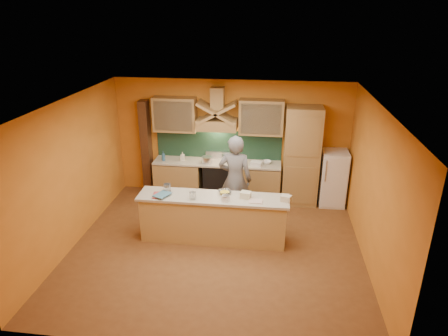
# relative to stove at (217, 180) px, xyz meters

# --- Properties ---
(floor) EXTENTS (5.50, 5.00, 0.01)m
(floor) POSITION_rel_stove_xyz_m (0.30, -2.20, -0.45)
(floor) COLOR brown
(floor) RESTS_ON ground
(ceiling) EXTENTS (5.50, 5.00, 0.01)m
(ceiling) POSITION_rel_stove_xyz_m (0.30, -2.20, 2.35)
(ceiling) COLOR white
(ceiling) RESTS_ON wall_back
(wall_back) EXTENTS (5.50, 0.02, 2.80)m
(wall_back) POSITION_rel_stove_xyz_m (0.30, 0.30, 0.95)
(wall_back) COLOR orange
(wall_back) RESTS_ON floor
(wall_front) EXTENTS (5.50, 0.02, 2.80)m
(wall_front) POSITION_rel_stove_xyz_m (0.30, -4.70, 0.95)
(wall_front) COLOR orange
(wall_front) RESTS_ON floor
(wall_left) EXTENTS (0.02, 5.00, 2.80)m
(wall_left) POSITION_rel_stove_xyz_m (-2.45, -2.20, 0.95)
(wall_left) COLOR orange
(wall_left) RESTS_ON floor
(wall_right) EXTENTS (0.02, 5.00, 2.80)m
(wall_right) POSITION_rel_stove_xyz_m (3.05, -2.20, 0.95)
(wall_right) COLOR orange
(wall_right) RESTS_ON floor
(base_cabinet_left) EXTENTS (1.10, 0.60, 0.86)m
(base_cabinet_left) POSITION_rel_stove_xyz_m (-0.95, 0.00, -0.02)
(base_cabinet_left) COLOR #A8834D
(base_cabinet_left) RESTS_ON floor
(base_cabinet_right) EXTENTS (1.10, 0.60, 0.86)m
(base_cabinet_right) POSITION_rel_stove_xyz_m (0.95, 0.00, -0.02)
(base_cabinet_right) COLOR #A8834D
(base_cabinet_right) RESTS_ON floor
(counter_top) EXTENTS (3.00, 0.62, 0.04)m
(counter_top) POSITION_rel_stove_xyz_m (-0.00, 0.00, 0.45)
(counter_top) COLOR #B5AC99
(counter_top) RESTS_ON base_cabinet_left
(stove) EXTENTS (0.60, 0.58, 0.90)m
(stove) POSITION_rel_stove_xyz_m (0.00, 0.00, 0.00)
(stove) COLOR black
(stove) RESTS_ON floor
(backsplash) EXTENTS (3.00, 0.03, 0.70)m
(backsplash) POSITION_rel_stove_xyz_m (-0.00, 0.28, 0.80)
(backsplash) COLOR #163123
(backsplash) RESTS_ON wall_back
(range_hood) EXTENTS (0.92, 0.50, 0.24)m
(range_hood) POSITION_rel_stove_xyz_m (0.00, 0.05, 1.37)
(range_hood) COLOR #A8834D
(range_hood) RESTS_ON wall_back
(hood_chimney) EXTENTS (0.30, 0.30, 0.50)m
(hood_chimney) POSITION_rel_stove_xyz_m (0.00, 0.15, 1.95)
(hood_chimney) COLOR #A8834D
(hood_chimney) RESTS_ON wall_back
(upper_cabinet_left) EXTENTS (1.00, 0.35, 0.80)m
(upper_cabinet_left) POSITION_rel_stove_xyz_m (-1.00, 0.12, 1.55)
(upper_cabinet_left) COLOR #A8834D
(upper_cabinet_left) RESTS_ON wall_back
(upper_cabinet_right) EXTENTS (1.00, 0.35, 0.80)m
(upper_cabinet_right) POSITION_rel_stove_xyz_m (1.00, 0.12, 1.55)
(upper_cabinet_right) COLOR #A8834D
(upper_cabinet_right) RESTS_ON wall_back
(pantry_column) EXTENTS (0.80, 0.60, 2.30)m
(pantry_column) POSITION_rel_stove_xyz_m (1.95, 0.00, 0.70)
(pantry_column) COLOR #A8834D
(pantry_column) RESTS_ON floor
(fridge) EXTENTS (0.58, 0.60, 1.30)m
(fridge) POSITION_rel_stove_xyz_m (2.70, 0.00, 0.20)
(fridge) COLOR white
(fridge) RESTS_ON floor
(trim_column_left) EXTENTS (0.20, 0.30, 2.30)m
(trim_column_left) POSITION_rel_stove_xyz_m (-1.75, 0.15, 0.70)
(trim_column_left) COLOR #472816
(trim_column_left) RESTS_ON floor
(island_body) EXTENTS (2.80, 0.55, 0.88)m
(island_body) POSITION_rel_stove_xyz_m (0.20, -1.90, -0.01)
(island_body) COLOR tan
(island_body) RESTS_ON floor
(island_top) EXTENTS (2.90, 0.62, 0.05)m
(island_top) POSITION_rel_stove_xyz_m (0.20, -1.90, 0.47)
(island_top) COLOR #B5AC99
(island_top) RESTS_ON island_body
(person) EXTENTS (0.73, 0.51, 1.92)m
(person) POSITION_rel_stove_xyz_m (0.54, -1.08, 0.51)
(person) COLOR slate
(person) RESTS_ON floor
(pot_large) EXTENTS (0.29, 0.29, 0.15)m
(pot_large) POSITION_rel_stove_xyz_m (-0.22, -0.10, 0.53)
(pot_large) COLOR silver
(pot_large) RESTS_ON stove
(pot_small) EXTENTS (0.20, 0.20, 0.15)m
(pot_small) POSITION_rel_stove_xyz_m (0.20, 0.07, 0.53)
(pot_small) COLOR silver
(pot_small) RESTS_ON stove
(soap_bottle_a) EXTENTS (0.11, 0.11, 0.21)m
(soap_bottle_a) POSITION_rel_stove_xyz_m (-0.82, -0.02, 0.58)
(soap_bottle_a) COLOR silver
(soap_bottle_a) RESTS_ON counter_top
(soap_bottle_b) EXTENTS (0.13, 0.13, 0.24)m
(soap_bottle_b) POSITION_rel_stove_xyz_m (-1.27, -0.10, 0.59)
(soap_bottle_b) COLOR #2E5A81
(soap_bottle_b) RESTS_ON counter_top
(bowl_back) EXTENTS (0.25, 0.25, 0.07)m
(bowl_back) POSITION_rel_stove_xyz_m (1.17, 0.04, 0.50)
(bowl_back) COLOR white
(bowl_back) RESTS_ON counter_top
(dish_rack) EXTENTS (0.29, 0.25, 0.09)m
(dish_rack) POSITION_rel_stove_xyz_m (0.93, -0.11, 0.52)
(dish_rack) COLOR white
(dish_rack) RESTS_ON counter_top
(book_lower) EXTENTS (0.25, 0.31, 0.03)m
(book_lower) POSITION_rel_stove_xyz_m (-0.94, -2.02, 0.51)
(book_lower) COLOR #A83C40
(book_lower) RESTS_ON island_top
(book_upper) EXTENTS (0.35, 0.39, 0.02)m
(book_upper) POSITION_rel_stove_xyz_m (-0.87, -1.97, 0.53)
(book_upper) COLOR teal
(book_upper) RESTS_ON island_top
(jar_large) EXTENTS (0.17, 0.17, 0.16)m
(jar_large) POSITION_rel_stove_xyz_m (-0.72, -1.81, 0.58)
(jar_large) COLOR silver
(jar_large) RESTS_ON island_top
(jar_small) EXTENTS (0.16, 0.16, 0.14)m
(jar_small) POSITION_rel_stove_xyz_m (-0.16, -2.05, 0.56)
(jar_small) COLOR silver
(jar_small) RESTS_ON island_top
(kitchen_scale) EXTENTS (0.15, 0.15, 0.10)m
(kitchen_scale) POSITION_rel_stove_xyz_m (0.46, -2.05, 0.54)
(kitchen_scale) COLOR white
(kitchen_scale) RESTS_ON island_top
(mixing_bowl) EXTENTS (0.32, 0.32, 0.06)m
(mixing_bowl) POSITION_rel_stove_xyz_m (0.41, -1.74, 0.52)
(mixing_bowl) COLOR silver
(mixing_bowl) RESTS_ON island_top
(cloth) EXTENTS (0.26, 0.20, 0.02)m
(cloth) POSITION_rel_stove_xyz_m (1.03, -2.01, 0.50)
(cloth) COLOR #C5ABA2
(cloth) RESTS_ON island_top
(grocery_bag_a) EXTENTS (0.22, 0.19, 0.12)m
(grocery_bag_a) POSITION_rel_stove_xyz_m (0.82, -1.88, 0.56)
(grocery_bag_a) COLOR beige
(grocery_bag_a) RESTS_ON island_top
(grocery_bag_b) EXTENTS (0.22, 0.19, 0.11)m
(grocery_bag_b) POSITION_rel_stove_xyz_m (1.58, -1.92, 0.55)
(grocery_bag_b) COLOR beige
(grocery_bag_b) RESTS_ON island_top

